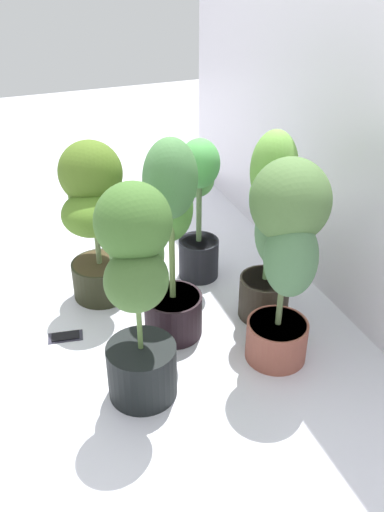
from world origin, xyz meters
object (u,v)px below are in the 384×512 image
at_px(nutrient_bottle, 130,251).
at_px(potted_plant_front_left, 94,212).
at_px(cell_phone, 65,336).
at_px(potted_plant_back_right, 286,246).
at_px(potted_plant_center, 171,234).
at_px(potted_plant_back_left, 199,204).
at_px(potted_plant_back_center, 269,224).
at_px(potted_plant_front_right, 137,288).

bearing_deg(nutrient_bottle, potted_plant_front_left, -44.81).
bearing_deg(cell_phone, nutrient_bottle, -33.17).
bearing_deg(potted_plant_back_right, potted_plant_center, -134.01).
height_order(potted_plant_back_left, cell_phone, potted_plant_back_left).
distance_m(potted_plant_front_left, potted_plant_back_left, 0.49).
height_order(potted_plant_back_center, potted_plant_front_left, potted_plant_back_center).
relative_size(potted_plant_front_right, potted_plant_back_right, 1.00).
relative_size(potted_plant_center, nutrient_bottle, 4.71).
xyz_separation_m(potted_plant_front_right, potted_plant_back_right, (-0.00, 0.55, 0.05)).
relative_size(potted_plant_back_right, cell_phone, 5.52).
distance_m(potted_plant_center, potted_plant_front_right, 0.39).
relative_size(potted_plant_center, potted_plant_front_left, 1.15).
distance_m(potted_plant_center, potted_plant_back_left, 0.46).
distance_m(potted_plant_back_center, potted_plant_back_right, 0.31).
bearing_deg(potted_plant_back_right, potted_plant_back_left, -174.53).
bearing_deg(nutrient_bottle, potted_plant_back_right, 22.22).
height_order(potted_plant_back_center, nutrient_bottle, potted_plant_back_center).
height_order(potted_plant_center, potted_plant_back_center, potted_plant_center).
distance_m(potted_plant_back_right, nutrient_bottle, 1.04).
xyz_separation_m(potted_plant_center, potted_plant_back_center, (0.03, 0.41, -0.02)).
bearing_deg(potted_plant_front_right, cell_phone, -152.62).
relative_size(potted_plant_center, potted_plant_front_right, 1.02).
bearing_deg(potted_plant_back_center, potted_plant_back_left, -159.32).
distance_m(potted_plant_front_right, nutrient_bottle, 0.98).
bearing_deg(potted_plant_front_left, nutrient_bottle, 135.19).
xyz_separation_m(potted_plant_back_left, nutrient_bottle, (-0.19, -0.29, -0.29)).
distance_m(cell_phone, nutrient_bottle, 0.62).
height_order(potted_plant_front_right, potted_plant_back_center, potted_plant_back_center).
relative_size(potted_plant_back_center, nutrient_bottle, 4.63).
relative_size(cell_phone, nutrient_bottle, 0.83).
bearing_deg(potted_plant_front_left, potted_plant_back_center, 58.43).
height_order(potted_plant_front_right, nutrient_bottle, potted_plant_front_right).
bearing_deg(potted_plant_front_right, potted_plant_back_center, 114.15).
xyz_separation_m(potted_plant_center, potted_plant_front_right, (0.32, -0.23, 0.01)).
relative_size(potted_plant_front_left, nutrient_bottle, 4.09).
distance_m(potted_plant_center, potted_plant_front_left, 0.43).
distance_m(potted_plant_back_center, cell_phone, 0.98).
xyz_separation_m(potted_plant_front_right, potted_plant_back_center, (-0.29, 0.64, -0.02)).
bearing_deg(potted_plant_back_left, potted_plant_back_center, 20.68).
xyz_separation_m(potted_plant_center, potted_plant_back_right, (0.32, 0.33, 0.05)).
bearing_deg(potted_plant_front_left, potted_plant_center, 32.15).
relative_size(potted_plant_center, potted_plant_back_right, 1.02).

